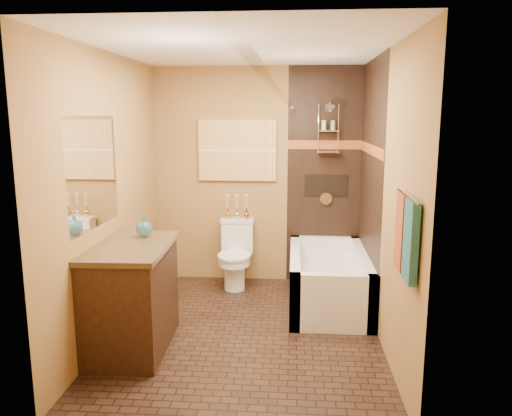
# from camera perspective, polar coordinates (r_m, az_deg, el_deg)

# --- Properties ---
(floor) EXTENTS (3.00, 3.00, 0.00)m
(floor) POSITION_cam_1_polar(r_m,az_deg,el_deg) (4.72, -1.22, -13.91)
(floor) COLOR black
(floor) RESTS_ON ground
(wall_left) EXTENTS (0.02, 3.00, 2.50)m
(wall_left) POSITION_cam_1_polar(r_m,az_deg,el_deg) (4.62, -16.26, 1.37)
(wall_left) COLOR #AA7A42
(wall_left) RESTS_ON floor
(wall_right) EXTENTS (0.02, 3.00, 2.50)m
(wall_right) POSITION_cam_1_polar(r_m,az_deg,el_deg) (4.40, 14.47, 1.00)
(wall_right) COLOR #AA7A42
(wall_right) RESTS_ON floor
(wall_back) EXTENTS (2.40, 0.02, 2.50)m
(wall_back) POSITION_cam_1_polar(r_m,az_deg,el_deg) (5.83, 0.16, 3.66)
(wall_back) COLOR #AA7A42
(wall_back) RESTS_ON floor
(wall_front) EXTENTS (2.40, 0.02, 2.50)m
(wall_front) POSITION_cam_1_polar(r_m,az_deg,el_deg) (2.89, -4.20, -3.65)
(wall_front) COLOR #AA7A42
(wall_front) RESTS_ON floor
(ceiling) EXTENTS (3.00, 3.00, 0.00)m
(ceiling) POSITION_cam_1_polar(r_m,az_deg,el_deg) (4.32, -1.36, 17.81)
(ceiling) COLOR silver
(ceiling) RESTS_ON wall_back
(alcove_tile_back) EXTENTS (0.85, 0.01, 2.50)m
(alcove_tile_back) POSITION_cam_1_polar(r_m,az_deg,el_deg) (5.81, 7.81, 3.54)
(alcove_tile_back) COLOR black
(alcove_tile_back) RESTS_ON wall_back
(alcove_tile_right) EXTENTS (0.01, 1.50, 2.50)m
(alcove_tile_right) POSITION_cam_1_polar(r_m,az_deg,el_deg) (5.13, 12.90, 2.42)
(alcove_tile_right) COLOR black
(alcove_tile_right) RESTS_ON wall_right
(mosaic_band_back) EXTENTS (0.85, 0.01, 0.10)m
(mosaic_band_back) POSITION_cam_1_polar(r_m,az_deg,el_deg) (5.77, 7.91, 7.17)
(mosaic_band_back) COLOR #9B301C
(mosaic_band_back) RESTS_ON alcove_tile_back
(mosaic_band_right) EXTENTS (0.01, 1.50, 0.10)m
(mosaic_band_right) POSITION_cam_1_polar(r_m,az_deg,el_deg) (5.09, 12.97, 6.55)
(mosaic_band_right) COLOR #9B301C
(mosaic_band_right) RESTS_ON alcove_tile_right
(alcove_niche) EXTENTS (0.50, 0.01, 0.25)m
(alcove_niche) POSITION_cam_1_polar(r_m,az_deg,el_deg) (5.82, 8.03, 2.55)
(alcove_niche) COLOR black
(alcove_niche) RESTS_ON alcove_tile_back
(shower_fixtures) EXTENTS (0.24, 0.33, 1.16)m
(shower_fixtures) POSITION_cam_1_polar(r_m,az_deg,el_deg) (5.67, 8.24, 7.57)
(shower_fixtures) COLOR silver
(shower_fixtures) RESTS_ON floor
(curtain_rod) EXTENTS (0.03, 1.55, 0.03)m
(curtain_rod) POSITION_cam_1_polar(r_m,az_deg,el_deg) (5.02, 4.17, 11.30)
(curtain_rod) COLOR silver
(curtain_rod) RESTS_ON wall_back
(towel_bar) EXTENTS (0.02, 0.55, 0.02)m
(towel_bar) POSITION_cam_1_polar(r_m,az_deg,el_deg) (3.34, 16.88, 1.37)
(towel_bar) COLOR silver
(towel_bar) RESTS_ON wall_right
(towel_teal) EXTENTS (0.05, 0.22, 0.52)m
(towel_teal) POSITION_cam_1_polar(r_m,az_deg,el_deg) (3.27, 17.28, -3.68)
(towel_teal) COLOR #1B505C
(towel_teal) RESTS_ON towel_bar
(towel_rust) EXTENTS (0.05, 0.22, 0.52)m
(towel_rust) POSITION_cam_1_polar(r_m,az_deg,el_deg) (3.52, 16.35, -2.63)
(towel_rust) COLOR #99331B
(towel_rust) RESTS_ON towel_bar
(sunset_painting) EXTENTS (0.90, 0.04, 0.70)m
(sunset_painting) POSITION_cam_1_polar(r_m,az_deg,el_deg) (5.80, -2.14, 6.59)
(sunset_painting) COLOR #C7812E
(sunset_painting) RESTS_ON wall_back
(vanity_mirror) EXTENTS (0.01, 1.00, 0.90)m
(vanity_mirror) POSITION_cam_1_polar(r_m,az_deg,el_deg) (4.23, -18.09, 3.87)
(vanity_mirror) COLOR white
(vanity_mirror) RESTS_ON wall_left
(bathtub) EXTENTS (0.80, 1.50, 0.55)m
(bathtub) POSITION_cam_1_polar(r_m,az_deg,el_deg) (5.33, 8.26, -8.53)
(bathtub) COLOR white
(bathtub) RESTS_ON floor
(toilet) EXTENTS (0.40, 0.58, 0.76)m
(toilet) POSITION_cam_1_polar(r_m,az_deg,el_deg) (5.75, -2.35, -5.27)
(toilet) COLOR white
(toilet) RESTS_ON floor
(vanity) EXTENTS (0.66, 1.04, 0.91)m
(vanity) POSITION_cam_1_polar(r_m,az_deg,el_deg) (4.38, -14.05, -9.79)
(vanity) COLOR black
(vanity) RESTS_ON floor
(teal_bottle) EXTENTS (0.14, 0.14, 0.22)m
(teal_bottle) POSITION_cam_1_polar(r_m,az_deg,el_deg) (4.46, -12.68, -2.11)
(teal_bottle) COLOR #296E7B
(teal_bottle) RESTS_ON vanity
(bud_vases) EXTENTS (0.28, 0.06, 0.28)m
(bud_vases) POSITION_cam_1_polar(r_m,az_deg,el_deg) (5.79, -2.19, 0.21)
(bud_vases) COLOR gold
(bud_vases) RESTS_ON toilet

